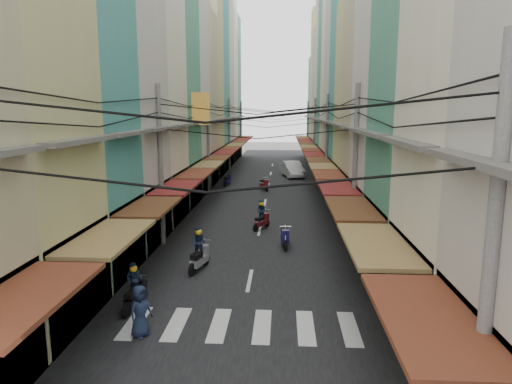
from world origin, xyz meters
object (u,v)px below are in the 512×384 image
at_px(bicycle, 376,256).
at_px(traffic_sign, 392,262).
at_px(white_car, 292,177).
at_px(market_umbrella, 434,229).

relative_size(bicycle, traffic_sign, 0.53).
height_order(white_car, market_umbrella, market_umbrella).
xyz_separation_m(bicycle, market_umbrella, (1.38, -3.82, 2.35)).
bearing_deg(market_umbrella, white_car, 99.27).
relative_size(bicycle, market_umbrella, 0.58).
bearing_deg(white_car, traffic_sign, -98.09).
bearing_deg(market_umbrella, traffic_sign, -124.95).
xyz_separation_m(white_car, market_umbrella, (4.90, -30.01, 2.35)).
height_order(market_umbrella, traffic_sign, traffic_sign).
bearing_deg(bicycle, traffic_sign, 168.46).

